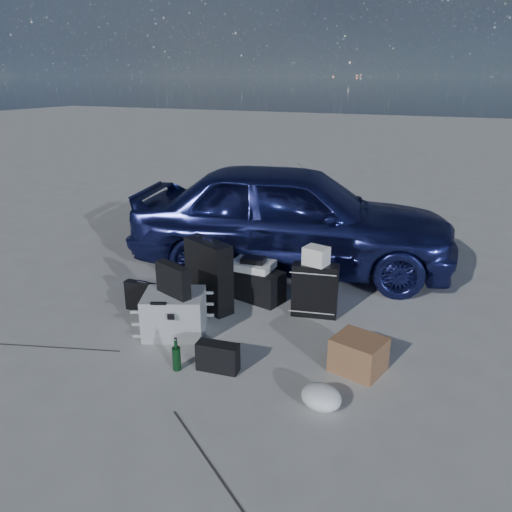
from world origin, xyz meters
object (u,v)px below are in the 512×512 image
(cardboard_box, at_px, (359,354))
(suitcase_left, at_px, (209,275))
(green_bottle, at_px, (176,355))
(duffel_bag, at_px, (253,284))
(suitcase_right, at_px, (315,290))
(pelican_case, at_px, (174,314))
(briefcase, at_px, (144,297))
(car, at_px, (292,217))

(cardboard_box, bearing_deg, suitcase_left, 162.64)
(cardboard_box, height_order, green_bottle, cardboard_box)
(duffel_bag, bearing_deg, cardboard_box, -21.54)
(suitcase_right, height_order, duffel_bag, suitcase_right)
(suitcase_left, height_order, green_bottle, suitcase_left)
(suitcase_right, xyz_separation_m, green_bottle, (-0.71, -1.43, -0.13))
(suitcase_left, height_order, cardboard_box, suitcase_left)
(suitcase_right, bearing_deg, pelican_case, -152.38)
(briefcase, distance_m, suitcase_right, 1.75)
(briefcase, height_order, suitcase_left, suitcase_left)
(cardboard_box, bearing_deg, briefcase, 175.49)
(suitcase_left, relative_size, green_bottle, 2.63)
(suitcase_right, distance_m, green_bottle, 1.60)
(pelican_case, bearing_deg, suitcase_left, 63.98)
(car, bearing_deg, cardboard_box, -158.97)
(pelican_case, distance_m, cardboard_box, 1.72)
(car, bearing_deg, briefcase, 139.71)
(pelican_case, bearing_deg, car, 56.06)
(suitcase_left, bearing_deg, pelican_case, -68.68)
(car, height_order, briefcase, car)
(briefcase, height_order, duffel_bag, duffel_bag)
(briefcase, distance_m, cardboard_box, 2.28)
(suitcase_right, distance_m, cardboard_box, 1.05)
(car, height_order, cardboard_box, car)
(suitcase_left, relative_size, suitcase_right, 1.34)
(car, height_order, duffel_bag, car)
(car, relative_size, suitcase_right, 7.14)
(car, distance_m, briefcase, 2.09)
(car, relative_size, cardboard_box, 10.04)
(green_bottle, bearing_deg, suitcase_left, 106.32)
(car, distance_m, pelican_case, 2.15)
(briefcase, bearing_deg, cardboard_box, -5.94)
(suitcase_left, relative_size, duffel_bag, 1.08)
(briefcase, bearing_deg, duffel_bag, 38.94)
(suitcase_right, xyz_separation_m, duffel_bag, (-0.73, 0.12, -0.10))
(car, relative_size, duffel_bag, 5.75)
(briefcase, bearing_deg, green_bottle, -42.38)
(briefcase, distance_m, suitcase_left, 0.71)
(briefcase, relative_size, duffel_bag, 0.60)
(briefcase, xyz_separation_m, green_bottle, (0.91, -0.79, -0.02))
(car, distance_m, suitcase_left, 1.53)
(pelican_case, distance_m, suitcase_left, 0.63)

